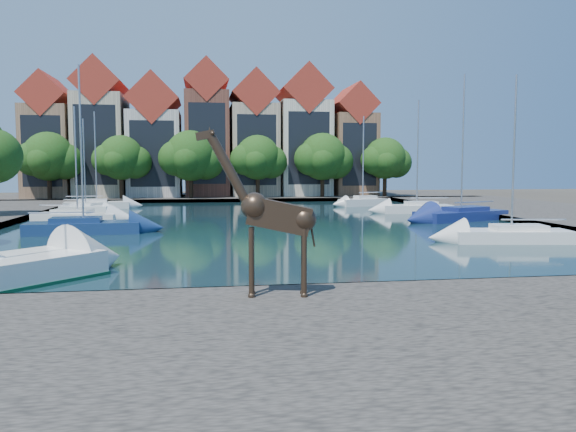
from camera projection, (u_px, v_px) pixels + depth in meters
name	position (u px, v px, depth m)	size (l,w,h in m)	color
ground	(352.00, 297.00, 18.09)	(160.00, 160.00, 0.00)	#38332B
water_basin	(266.00, 223.00, 41.71)	(38.00, 50.00, 0.08)	black
near_quay	(444.00, 366.00, 11.17)	(50.00, 14.00, 0.50)	#4E4A44
far_quay	(238.00, 197.00, 73.20)	(60.00, 16.00, 0.50)	#4E4A44
right_quay	(572.00, 216.00, 45.49)	(14.00, 52.00, 0.50)	#4E4A44
townhouse_west_end	(51.00, 141.00, 69.08)	(5.44, 9.18, 14.93)	#8D694D
townhouse_west_mid	(102.00, 134.00, 69.91)	(5.94, 9.18, 16.79)	#BBAE90
townhouse_west_inner	(155.00, 142.00, 70.97)	(6.43, 9.18, 15.15)	beige
townhouse_center	(207.00, 134.00, 71.87)	(5.44, 9.18, 16.93)	brown
townhouse_east_inner	(253.00, 139.00, 72.83)	(5.94, 9.18, 15.79)	tan
townhouse_east_mid	(303.00, 137.00, 73.79)	(6.43, 9.18, 16.65)	beige
townhouse_east_end	(350.00, 145.00, 74.86)	(5.44, 9.18, 14.43)	#885D41
far_tree_far_west	(49.00, 158.00, 64.02)	(7.28, 5.60, 7.68)	#332114
far_tree_west	(122.00, 159.00, 65.25)	(6.76, 5.20, 7.36)	#332114
far_tree_mid_west	(191.00, 157.00, 66.44)	(7.80, 6.00, 8.00)	#332114
far_tree_mid_east	(259.00, 159.00, 67.67)	(7.02, 5.40, 7.52)	#332114
far_tree_east	(323.00, 158.00, 68.87)	(7.54, 5.80, 7.84)	#332114
far_tree_far_east	(386.00, 160.00, 70.10)	(6.76, 5.20, 7.36)	#332114
giraffe_statue	(270.00, 215.00, 15.97)	(3.32, 0.78, 4.74)	#36271B
sailboat_left_b	(84.00, 225.00, 34.71)	(6.90, 2.79, 10.28)	navy
sailboat_left_c	(78.00, 215.00, 41.85)	(6.62, 3.57, 8.55)	silver
sailboat_left_d	(86.00, 207.00, 50.02)	(4.55, 2.42, 8.34)	white
sailboat_left_e	(97.00, 203.00, 55.40)	(6.33, 2.90, 9.49)	silver
sailboat_right_a	(511.00, 233.00, 30.69)	(6.58, 3.18, 9.04)	white
sailboat_right_b	(461.00, 213.00, 43.18)	(7.98, 5.09, 11.10)	navy
sailboat_right_c	(417.00, 207.00, 50.04)	(6.30, 2.62, 9.98)	silver
sailboat_right_d	(363.00, 200.00, 58.96)	(5.35, 3.14, 9.34)	silver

